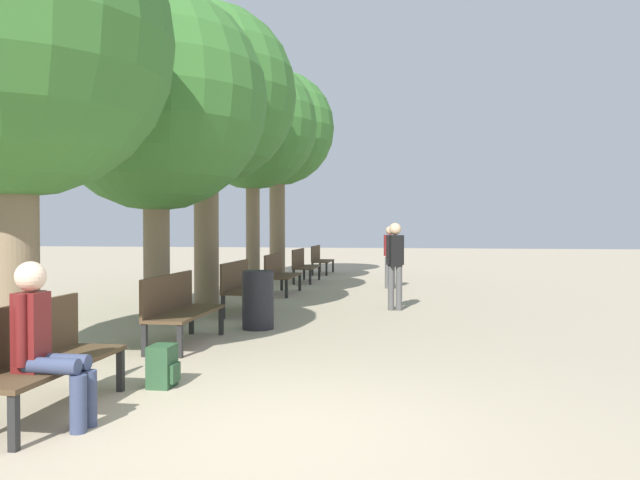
# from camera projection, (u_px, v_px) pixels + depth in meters

# --- Properties ---
(ground_plane) EXTENTS (80.00, 80.00, 0.00)m
(ground_plane) POSITION_uv_depth(u_px,v_px,m) (258.00, 430.00, 4.77)
(ground_plane) COLOR tan
(bench_row_0) EXTENTS (0.54, 1.67, 0.92)m
(bench_row_0) POSITION_uv_depth(u_px,v_px,m) (38.00, 353.00, 5.15)
(bench_row_0) COLOR #4C3823
(bench_row_0) RESTS_ON ground_plane
(bench_row_1) EXTENTS (0.54, 1.67, 0.92)m
(bench_row_1) POSITION_uv_depth(u_px,v_px,m) (178.00, 306.00, 8.20)
(bench_row_1) COLOR #4C3823
(bench_row_1) RESTS_ON ground_plane
(bench_row_2) EXTENTS (0.54, 1.67, 0.92)m
(bench_row_2) POSITION_uv_depth(u_px,v_px,m) (243.00, 284.00, 11.26)
(bench_row_2) COLOR #4C3823
(bench_row_2) RESTS_ON ground_plane
(bench_row_3) EXTENTS (0.54, 1.67, 0.92)m
(bench_row_3) POSITION_uv_depth(u_px,v_px,m) (279.00, 272.00, 14.32)
(bench_row_3) COLOR #4C3823
(bench_row_3) RESTS_ON ground_plane
(bench_row_4) EXTENTS (0.54, 1.67, 0.92)m
(bench_row_4) POSITION_uv_depth(u_px,v_px,m) (303.00, 264.00, 17.38)
(bench_row_4) COLOR #4C3823
(bench_row_4) RESTS_ON ground_plane
(bench_row_5) EXTENTS (0.54, 1.67, 0.92)m
(bench_row_5) POSITION_uv_depth(u_px,v_px,m) (320.00, 258.00, 20.44)
(bench_row_5) COLOR #4C3823
(bench_row_5) RESTS_ON ground_plane
(tree_row_0) EXTENTS (3.31, 3.31, 5.18)m
(tree_row_0) POSITION_uv_depth(u_px,v_px,m) (14.00, 42.00, 6.51)
(tree_row_0) COLOR #7A664C
(tree_row_0) RESTS_ON ground_plane
(tree_row_1) EXTENTS (3.61, 3.61, 5.42)m
(tree_row_1) POSITION_uv_depth(u_px,v_px,m) (156.00, 101.00, 10.07)
(tree_row_1) COLOR #7A664C
(tree_row_1) RESTS_ON ground_plane
(tree_row_2) EXTENTS (3.64, 3.64, 6.02)m
(tree_row_2) POSITION_uv_depth(u_px,v_px,m) (206.00, 97.00, 12.48)
(tree_row_2) COLOR #7A664C
(tree_row_2) RESTS_ON ground_plane
(tree_row_3) EXTENTS (3.35, 3.35, 5.86)m
(tree_row_3) POSITION_uv_depth(u_px,v_px,m) (253.00, 126.00, 16.08)
(tree_row_3) COLOR #7A664C
(tree_row_3) RESTS_ON ground_plane
(tree_row_4) EXTENTS (3.49, 3.49, 6.29)m
(tree_row_4) POSITION_uv_depth(u_px,v_px,m) (277.00, 130.00, 18.94)
(tree_row_4) COLOR #7A664C
(tree_row_4) RESTS_ON ground_plane
(person_seated) EXTENTS (0.61, 0.35, 1.29)m
(person_seated) POSITION_uv_depth(u_px,v_px,m) (45.00, 340.00, 4.82)
(person_seated) COLOR #384260
(person_seated) RESTS_ON ground_plane
(backpack) EXTENTS (0.26, 0.28, 0.41)m
(backpack) POSITION_uv_depth(u_px,v_px,m) (163.00, 366.00, 6.05)
(backpack) COLOR #284C2D
(backpack) RESTS_ON ground_plane
(pedestrian_near) EXTENTS (0.33, 0.26, 1.62)m
(pedestrian_near) POSITION_uv_depth(u_px,v_px,m) (395.00, 260.00, 11.54)
(pedestrian_near) COLOR #4C4C4C
(pedestrian_near) RESTS_ON ground_plane
(pedestrian_mid) EXTENTS (0.32, 0.21, 1.56)m
(pedestrian_mid) POSITION_uv_depth(u_px,v_px,m) (390.00, 253.00, 15.60)
(pedestrian_mid) COLOR #4C4C4C
(pedestrian_mid) RESTS_ON ground_plane
(trash_bin) EXTENTS (0.48, 0.48, 0.88)m
(trash_bin) POSITION_uv_depth(u_px,v_px,m) (258.00, 300.00, 9.46)
(trash_bin) COLOR #232328
(trash_bin) RESTS_ON ground_plane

